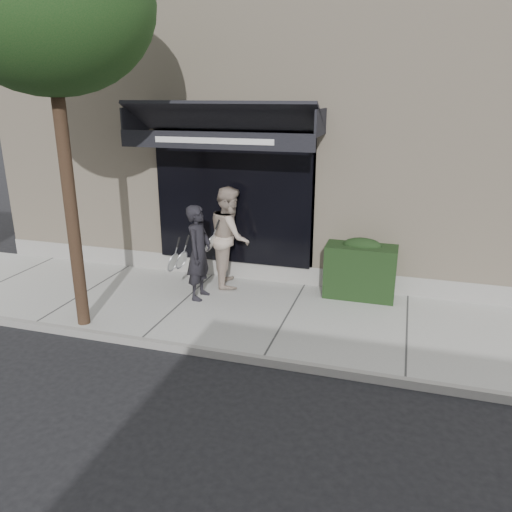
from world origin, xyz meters
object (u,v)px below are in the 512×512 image
(pedestrian_front, at_px, (199,253))
(hedge, at_px, (361,269))
(street_tree, at_px, (47,3))
(pedestrian_back, at_px, (230,236))

(pedestrian_front, bearing_deg, hedge, 18.51)
(street_tree, height_order, pedestrian_back, street_tree)
(street_tree, height_order, pedestrian_front, street_tree)
(hedge, distance_m, pedestrian_back, 2.60)
(street_tree, xyz_separation_m, pedestrian_back, (1.75, 2.44, -3.87))
(hedge, distance_m, street_tree, 6.61)
(street_tree, bearing_deg, hedge, 30.67)
(hedge, height_order, pedestrian_back, pedestrian_back)
(pedestrian_front, distance_m, pedestrian_back, 0.91)
(hedge, xyz_separation_m, pedestrian_back, (-2.55, -0.11, 0.45))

